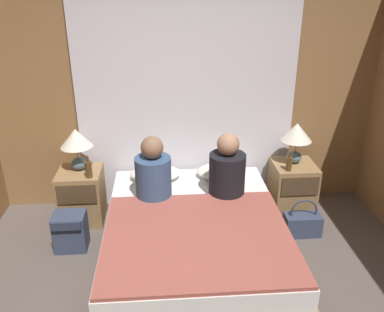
{
  "coord_description": "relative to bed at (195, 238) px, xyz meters",
  "views": [
    {
      "loc": [
        -0.25,
        -2.04,
        2.32
      ],
      "look_at": [
        0.0,
        1.23,
        0.87
      ],
      "focal_mm": 38.0,
      "sensor_mm": 36.0,
      "label": 1
    }
  ],
  "objects": [
    {
      "name": "lamp_right",
      "position": [
        1.1,
        0.77,
        0.64
      ],
      "size": [
        0.31,
        0.31,
        0.43
      ],
      "color": "slate",
      "rests_on": "nightstand_right"
    },
    {
      "name": "curtain_panel",
      "position": [
        0.0,
        1.04,
        0.95
      ],
      "size": [
        2.43,
        0.02,
        2.32
      ],
      "color": "silver",
      "rests_on": "ground_plane"
    },
    {
      "name": "wall_back",
      "position": [
        0.0,
        1.1,
        1.04
      ],
      "size": [
        4.07,
        0.06,
        2.5
      ],
      "color": "olive",
      "rests_on": "ground_plane"
    },
    {
      "name": "bed",
      "position": [
        0.0,
        0.0,
        0.0
      ],
      "size": [
        1.55,
        1.97,
        0.42
      ],
      "color": "#99754C",
      "rests_on": "ground_plane"
    },
    {
      "name": "lamp_left",
      "position": [
        -1.1,
        0.77,
        0.64
      ],
      "size": [
        0.31,
        0.31,
        0.43
      ],
      "color": "slate",
      "rests_on": "nightstand_left"
    },
    {
      "name": "blanket_on_bed",
      "position": [
        0.0,
        -0.3,
        0.23
      ],
      "size": [
        1.49,
        1.31,
        0.03
      ],
      "color": "#994C42",
      "rests_on": "bed"
    },
    {
      "name": "beer_bottle_on_left_stand",
      "position": [
        -0.97,
        0.59,
        0.43
      ],
      "size": [
        0.07,
        0.07,
        0.22
      ],
      "color": "#513819",
      "rests_on": "nightstand_left"
    },
    {
      "name": "beer_bottle_on_right_stand",
      "position": [
        0.99,
        0.59,
        0.42
      ],
      "size": [
        0.06,
        0.06,
        0.2
      ],
      "color": "#513819",
      "rests_on": "nightstand_right"
    },
    {
      "name": "nightstand_left",
      "position": [
        -1.1,
        0.72,
        0.07
      ],
      "size": [
        0.43,
        0.44,
        0.55
      ],
      "color": "#937047",
      "rests_on": "ground_plane"
    },
    {
      "name": "nightstand_right",
      "position": [
        1.1,
        0.72,
        0.07
      ],
      "size": [
        0.43,
        0.44,
        0.55
      ],
      "color": "#937047",
      "rests_on": "ground_plane"
    },
    {
      "name": "person_left_in_bed",
      "position": [
        -0.35,
        0.39,
        0.46
      ],
      "size": [
        0.33,
        0.33,
        0.61
      ],
      "color": "#38517A",
      "rests_on": "bed"
    },
    {
      "name": "pillow_right",
      "position": [
        0.34,
        0.76,
        0.27
      ],
      "size": [
        0.51,
        0.36,
        0.12
      ],
      "color": "silver",
      "rests_on": "bed"
    },
    {
      "name": "person_right_in_bed",
      "position": [
        0.34,
        0.39,
        0.47
      ],
      "size": [
        0.34,
        0.34,
        0.62
      ],
      "color": "black",
      "rests_on": "bed"
    },
    {
      "name": "pillow_left",
      "position": [
        -0.34,
        0.76,
        0.27
      ],
      "size": [
        0.51,
        0.36,
        0.12
      ],
      "color": "silver",
      "rests_on": "bed"
    },
    {
      "name": "backpack_on_floor",
      "position": [
        -1.13,
        0.23,
        -0.0
      ],
      "size": [
        0.29,
        0.25,
        0.36
      ],
      "color": "#333D56",
      "rests_on": "ground_plane"
    },
    {
      "name": "handbag_on_floor",
      "position": [
        1.08,
        0.28,
        -0.09
      ],
      "size": [
        0.35,
        0.18,
        0.39
      ],
      "color": "#333D56",
      "rests_on": "ground_plane"
    }
  ]
}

